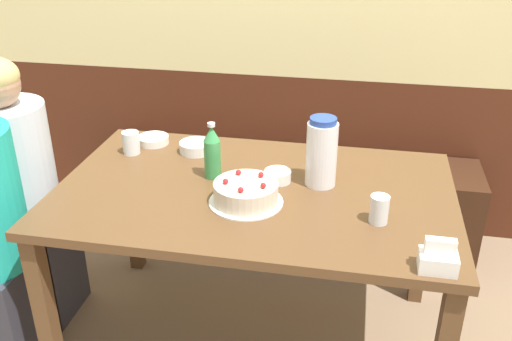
% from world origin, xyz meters
% --- Properties ---
extents(ground_plane, '(12.00, 12.00, 0.00)m').
position_xyz_m(ground_plane, '(0.00, 0.00, 0.00)').
color(ground_plane, '#846B51').
extents(bench_seat, '(1.98, 0.38, 0.46)m').
position_xyz_m(bench_seat, '(0.00, 0.83, 0.23)').
color(bench_seat, '#381E11').
rests_on(bench_seat, ground_plane).
extents(dining_table, '(1.47, 0.91, 0.72)m').
position_xyz_m(dining_table, '(0.00, 0.00, 0.64)').
color(dining_table, brown).
rests_on(dining_table, ground_plane).
extents(birthday_cake, '(0.26, 0.26, 0.10)m').
position_xyz_m(birthday_cake, '(-0.01, -0.11, 0.76)').
color(birthday_cake, white).
rests_on(birthday_cake, dining_table).
extents(water_pitcher, '(0.11, 0.11, 0.27)m').
position_xyz_m(water_pitcher, '(0.24, 0.09, 0.85)').
color(water_pitcher, white).
rests_on(water_pitcher, dining_table).
extents(soju_bottle, '(0.06, 0.06, 0.22)m').
position_xyz_m(soju_bottle, '(-0.18, 0.07, 0.83)').
color(soju_bottle, '#388E4C').
rests_on(soju_bottle, dining_table).
extents(napkin_holder, '(0.11, 0.08, 0.11)m').
position_xyz_m(napkin_holder, '(0.62, -0.39, 0.76)').
color(napkin_holder, white).
rests_on(napkin_holder, dining_table).
extents(bowl_soup_white, '(0.14, 0.14, 0.04)m').
position_xyz_m(bowl_soup_white, '(-0.31, 0.28, 0.75)').
color(bowl_soup_white, white).
rests_on(bowl_soup_white, dining_table).
extents(bowl_rice_small, '(0.10, 0.10, 0.04)m').
position_xyz_m(bowl_rice_small, '(0.08, 0.08, 0.75)').
color(bowl_rice_small, white).
rests_on(bowl_rice_small, dining_table).
extents(bowl_side_dish, '(0.13, 0.13, 0.03)m').
position_xyz_m(bowl_side_dish, '(-0.51, 0.33, 0.74)').
color(bowl_side_dish, white).
rests_on(bowl_side_dish, dining_table).
extents(glass_water_tall, '(0.06, 0.06, 0.10)m').
position_xyz_m(glass_water_tall, '(0.45, -0.15, 0.77)').
color(glass_water_tall, silver).
rests_on(glass_water_tall, dining_table).
extents(glass_tumbler_short, '(0.07, 0.07, 0.10)m').
position_xyz_m(glass_tumbler_short, '(-0.57, 0.21, 0.77)').
color(glass_tumbler_short, silver).
rests_on(glass_tumbler_short, dining_table).
extents(person_pale_blue_shirt, '(0.34, 0.33, 1.17)m').
position_xyz_m(person_pale_blue_shirt, '(-0.99, 0.00, 0.56)').
color(person_pale_blue_shirt, '#33333D').
rests_on(person_pale_blue_shirt, ground_plane).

